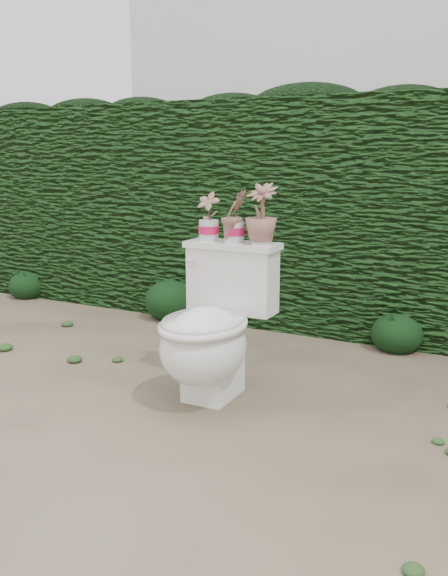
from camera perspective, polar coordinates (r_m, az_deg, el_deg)
The scene contains 9 objects.
ground at distance 3.40m, azimuth -2.89°, elevation -8.74°, with size 60.00×60.00×0.00m, color #87755D.
hedge at distance 4.64m, azimuth 7.07°, elevation 7.04°, with size 8.00×1.00×1.60m, color #1F4918.
toilet at distance 3.07m, azimuth -1.20°, elevation -4.05°, with size 0.50×0.68×0.78m.
potted_plant_left at distance 3.24m, azimuth -1.44°, elevation 6.59°, with size 0.13×0.09×0.24m, color #3C7925.
potted_plant_center at distance 3.17m, azimuth 0.98°, elevation 6.61°, with size 0.14×0.11×0.26m, color #3C7925.
potted_plant_right at distance 3.11m, azimuth 3.51°, elevation 6.81°, with size 0.17×0.17×0.29m, color #3C7925.
liriope_clump_0 at distance 5.60m, azimuth -17.93°, elevation 0.48°, with size 0.32×0.32×0.26m, color black.
liriope_clump_1 at distance 4.66m, azimuth -4.94°, elevation -0.85°, with size 0.41×0.41×0.33m, color black.
liriope_clump_2 at distance 4.05m, azimuth 15.90°, elevation -3.77°, with size 0.33×0.33×0.26m, color black.
Camera 1 is at (1.61, -2.73, 1.22)m, focal length 38.00 mm.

